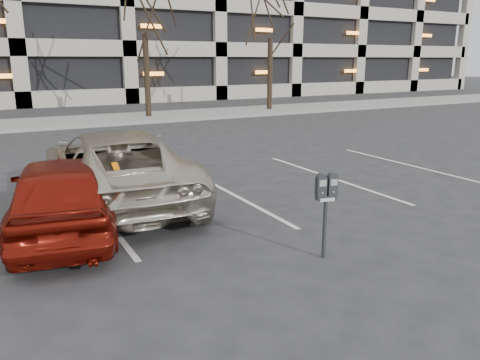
{
  "coord_description": "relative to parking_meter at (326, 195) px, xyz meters",
  "views": [
    {
      "loc": [
        -3.08,
        -6.44,
        2.82
      ],
      "look_at": [
        0.04,
        -0.7,
        1.13
      ],
      "focal_mm": 35.0,
      "sensor_mm": 36.0,
      "label": 1
    }
  ],
  "objects": [
    {
      "name": "suv_silver",
      "position": [
        -1.94,
        4.15,
        -0.21
      ],
      "size": [
        2.91,
        5.56,
        1.5
      ],
      "rotation": [
        0.0,
        0.0,
        3.06
      ],
      "color": "beige",
      "rests_on": "ground"
    },
    {
      "name": "car_red",
      "position": [
        -3.17,
        2.88,
        -0.29
      ],
      "size": [
        2.23,
        4.16,
        1.34
      ],
      "primitive_type": "imported",
      "rotation": [
        0.0,
        0.0,
        2.97
      ],
      "color": "maroon",
      "rests_on": "ground"
    },
    {
      "name": "ground",
      "position": [
        -1.04,
        1.43,
        -0.96
      ],
      "size": [
        140.0,
        140.0,
        0.0
      ],
      "primitive_type": "plane",
      "color": "#28282B",
      "rests_on": "ground"
    },
    {
      "name": "parking_meter",
      "position": [
        0.0,
        0.0,
        0.0
      ],
      "size": [
        0.34,
        0.19,
        1.25
      ],
      "rotation": [
        0.0,
        0.0,
        -0.22
      ],
      "color": "black",
      "rests_on": "ground"
    },
    {
      "name": "stall_lines",
      "position": [
        -2.44,
        3.73,
        -0.95
      ],
      "size": [
        16.9,
        5.2,
        0.0
      ],
      "color": "silver",
      "rests_on": "ground"
    },
    {
      "name": "sidewalk",
      "position": [
        -1.04,
        17.43,
        -0.9
      ],
      "size": [
        80.0,
        4.0,
        0.12
      ],
      "primitive_type": "cube",
      "color": "gray",
      "rests_on": "ground"
    }
  ]
}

